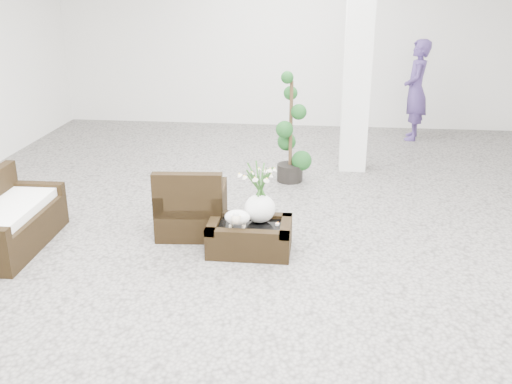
# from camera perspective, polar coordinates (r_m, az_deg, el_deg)

# --- Properties ---
(ground) EXTENTS (11.00, 11.00, 0.00)m
(ground) POSITION_cam_1_polar(r_m,az_deg,el_deg) (6.79, 0.09, -4.61)
(ground) COLOR gray
(ground) RESTS_ON ground
(column) EXTENTS (0.40, 0.40, 3.50)m
(column) POSITION_cam_1_polar(r_m,az_deg,el_deg) (9.01, 9.90, 12.96)
(column) COLOR white
(column) RESTS_ON ground
(coffee_table) EXTENTS (0.90, 0.60, 0.31)m
(coffee_table) POSITION_cam_1_polar(r_m,az_deg,el_deg) (6.46, -0.61, -4.47)
(coffee_table) COLOR black
(coffee_table) RESTS_ON ground
(sheep_figurine) EXTENTS (0.28, 0.23, 0.21)m
(sheep_figurine) POSITION_cam_1_polar(r_m,az_deg,el_deg) (6.28, -1.82, -2.64)
(sheep_figurine) COLOR white
(sheep_figurine) RESTS_ON coffee_table
(planter_narcissus) EXTENTS (0.44, 0.44, 0.80)m
(planter_narcissus) POSITION_cam_1_polar(r_m,az_deg,el_deg) (6.33, 0.38, 0.44)
(planter_narcissus) COLOR white
(planter_narcissus) RESTS_ON coffee_table
(tealight) EXTENTS (0.04, 0.04, 0.03)m
(tealight) POSITION_cam_1_polar(r_m,az_deg,el_deg) (6.38, 2.08, -3.12)
(tealight) COLOR white
(tealight) RESTS_ON coffee_table
(armchair) EXTENTS (0.84, 0.81, 0.83)m
(armchair) POSITION_cam_1_polar(r_m,az_deg,el_deg) (6.88, -6.27, -0.64)
(armchair) COLOR black
(armchair) RESTS_ON ground
(loveseat) EXTENTS (0.73, 1.48, 0.78)m
(loveseat) POSITION_cam_1_polar(r_m,az_deg,el_deg) (7.01, -22.88, -2.01)
(loveseat) COLOR black
(loveseat) RESTS_ON ground
(topiary) EXTENTS (0.42, 0.42, 1.58)m
(topiary) POSITION_cam_1_polar(r_m,az_deg,el_deg) (8.48, 3.40, 6.17)
(topiary) COLOR #154217
(topiary) RESTS_ON ground
(shopper) EXTENTS (0.53, 0.72, 1.81)m
(shopper) POSITION_cam_1_polar(r_m,az_deg,el_deg) (11.13, 15.27, 9.52)
(shopper) COLOR #483474
(shopper) RESTS_ON ground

